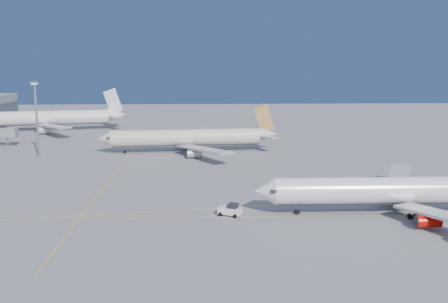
{
  "coord_description": "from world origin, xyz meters",
  "views": [
    {
      "loc": [
        -15.69,
        -108.56,
        30.44
      ],
      "look_at": [
        -10.06,
        20.32,
        7.0
      ],
      "focal_mm": 40.0,
      "sensor_mm": 36.0,
      "label": 1
    }
  ],
  "objects_px": {
    "airliner_etihad": "(190,138)",
    "airliner_third": "(48,118)",
    "airliner_virgin": "(409,191)",
    "pushback_tug": "(230,210)",
    "light_mast": "(36,114)"
  },
  "relations": [
    {
      "from": "airliner_virgin",
      "to": "airliner_third",
      "type": "bearing_deg",
      "value": 131.22
    },
    {
      "from": "pushback_tug",
      "to": "light_mast",
      "type": "xyz_separation_m",
      "value": [
        -57.24,
        61.87,
        13.08
      ]
    },
    {
      "from": "airliner_etihad",
      "to": "light_mast",
      "type": "xyz_separation_m",
      "value": [
        -47.56,
        -9.9,
        9.39
      ]
    },
    {
      "from": "airliner_virgin",
      "to": "pushback_tug",
      "type": "xyz_separation_m",
      "value": [
        -36.14,
        -0.16,
        -3.49
      ]
    },
    {
      "from": "airliner_third",
      "to": "pushback_tug",
      "type": "height_order",
      "value": "airliner_third"
    },
    {
      "from": "airliner_etihad",
      "to": "pushback_tug",
      "type": "xyz_separation_m",
      "value": [
        9.69,
        -71.77,
        -3.69
      ]
    },
    {
      "from": "airliner_virgin",
      "to": "pushback_tug",
      "type": "distance_m",
      "value": 36.31
    },
    {
      "from": "airliner_etihad",
      "to": "airliner_third",
      "type": "relative_size",
      "value": 0.89
    },
    {
      "from": "airliner_virgin",
      "to": "airliner_third",
      "type": "xyz_separation_m",
      "value": [
        -110.11,
        127.39,
        0.92
      ]
    },
    {
      "from": "pushback_tug",
      "to": "light_mast",
      "type": "bearing_deg",
      "value": 158.07
    },
    {
      "from": "airliner_third",
      "to": "pushback_tug",
      "type": "bearing_deg",
      "value": -69.66
    },
    {
      "from": "airliner_third",
      "to": "pushback_tug",
      "type": "distance_m",
      "value": 147.52
    },
    {
      "from": "airliner_etihad",
      "to": "light_mast",
      "type": "height_order",
      "value": "light_mast"
    },
    {
      "from": "airliner_etihad",
      "to": "airliner_third",
      "type": "height_order",
      "value": "airliner_third"
    },
    {
      "from": "airliner_third",
      "to": "pushback_tug",
      "type": "xyz_separation_m",
      "value": [
        73.97,
        -127.56,
        -4.4
      ]
    }
  ]
}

